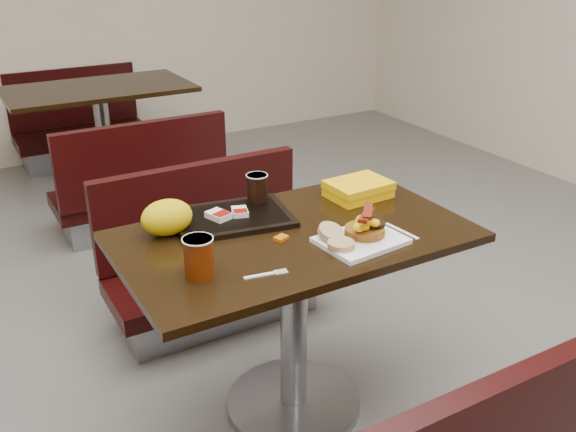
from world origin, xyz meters
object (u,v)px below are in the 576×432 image
bench_near_n (217,252)px  bench_far_n (81,119)px  coffee_cup_far (257,188)px  paper_bag (167,217)px  table_far (105,141)px  pancake_stack (365,230)px  coffee_cup_near (199,257)px  clamshell (358,189)px  tray (232,217)px  table_near (294,325)px  bench_far_s (136,173)px  knife (402,231)px  hashbrown_sleeve_left (218,215)px  hashbrown_sleeve_right (240,212)px  fork (260,275)px  platter (361,241)px

bench_near_n → bench_far_n: bearing=90.0°
coffee_cup_far → paper_bag: same height
table_far → pancake_stack: bearing=-86.2°
coffee_cup_near → clamshell: coffee_cup_near is taller
coffee_cup_near → tray: (0.26, 0.32, -0.05)m
coffee_cup_near → coffee_cup_far: bearing=44.5°
table_near → tray: size_ratio=2.91×
paper_bag → bench_near_n: bearing=52.3°
bench_near_n → pancake_stack: bearing=-77.9°
bench_far_s → bench_far_n: (0.00, 1.40, 0.00)m
knife → paper_bag: bearing=-124.5°
tray → coffee_cup_near: bearing=-119.3°
coffee_cup_far → paper_bag: size_ratio=0.59×
coffee_cup_near → coffee_cup_far: 0.56m
bench_far_n → pancake_stack: pancake_stack is taller
coffee_cup_near → hashbrown_sleeve_left: bearing=57.2°
bench_near_n → coffee_cup_near: bearing=-116.0°
hashbrown_sleeve_right → paper_bag: paper_bag is taller
bench_near_n → bench_far_s: size_ratio=1.00×
knife → coffee_cup_far: size_ratio=1.46×
table_far → fork: 2.84m
tray → coffee_cup_far: size_ratio=3.91×
clamshell → knife: bearing=-102.2°
pancake_stack → hashbrown_sleeve_right: 0.46m
coffee_cup_near → knife: bearing=-4.6°
bench_far_s → knife: 2.14m
bench_far_s → table_far: bearing=90.0°
clamshell → paper_bag: size_ratio=1.30×
tray → fork: bearing=-94.4°
coffee_cup_near → hashbrown_sleeve_left: (0.21, 0.32, -0.03)m
coffee_cup_near → tray: 0.41m
platter → fork: bearing=179.1°
hashbrown_sleeve_left → pancake_stack: bearing=-62.0°
table_near → table_far: size_ratio=1.00×
hashbrown_sleeve_right → fork: bearing=-90.4°
table_near → hashbrown_sleeve_left: hashbrown_sleeve_left is taller
hashbrown_sleeve_right → paper_bag: (-0.27, 0.01, 0.03)m
tray → paper_bag: bearing=-171.5°
tray → clamshell: size_ratio=1.77×
pancake_stack → coffee_cup_near: size_ratio=1.10×
hashbrown_sleeve_left → hashbrown_sleeve_right: hashbrown_sleeve_left is taller
knife → hashbrown_sleeve_right: hashbrown_sleeve_right is taller
bench_near_n → coffee_cup_far: size_ratio=9.50×
pancake_stack → paper_bag: size_ratio=0.77×
hashbrown_sleeve_left → tray: bearing=-18.1°
knife → hashbrown_sleeve_left: 0.64m
paper_bag → clamshell: bearing=-3.6°
tray → paper_bag: 0.25m
table_far → bench_far_n: (0.00, 0.70, -0.02)m
coffee_cup_far → clamshell: (0.38, -0.11, -0.04)m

